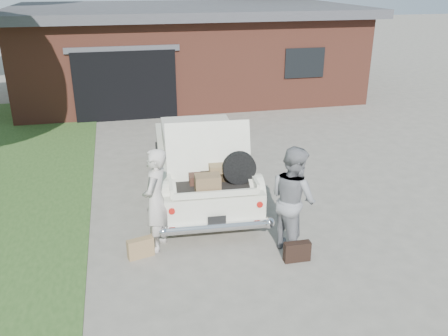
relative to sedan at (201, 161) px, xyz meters
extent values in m
plane|color=gray|center=(0.17, -2.07, -0.69)|extent=(90.00, 90.00, 0.00)
cube|color=brown|center=(1.17, 9.43, 0.81)|extent=(12.00, 7.00, 3.00)
cube|color=#4C4C51|center=(1.17, 9.43, 2.46)|extent=(12.80, 7.80, 0.30)
cube|color=black|center=(-1.33, 5.98, 0.41)|extent=(3.20, 0.30, 2.20)
cube|color=#4C4C51|center=(-1.33, 5.91, 1.56)|extent=(3.50, 0.12, 0.18)
cube|color=black|center=(4.67, 5.91, 0.91)|extent=(1.40, 0.08, 1.00)
cylinder|color=#38281E|center=(5.59, 13.34, 2.35)|extent=(0.44, 0.44, 6.10)
cube|color=white|center=(0.00, 0.04, -0.12)|extent=(2.02, 4.69, 0.60)
cube|color=beige|center=(0.02, 0.31, 0.41)|extent=(1.63, 1.93, 0.48)
cube|color=black|center=(0.07, 1.18, 0.39)|extent=(1.43, 0.16, 0.40)
cube|color=black|center=(-0.04, -0.56, 0.39)|extent=(1.43, 0.16, 0.40)
cylinder|color=black|center=(-0.90, -1.47, -0.39)|extent=(0.24, 0.62, 0.61)
cylinder|color=black|center=(0.71, -1.57, -0.39)|extent=(0.24, 0.62, 0.61)
cylinder|color=black|center=(-0.71, 1.64, -0.39)|extent=(0.24, 0.62, 0.61)
cylinder|color=black|center=(0.90, 1.54, -0.39)|extent=(0.24, 0.62, 0.61)
cylinder|color=silver|center=(-0.14, -2.30, -0.33)|extent=(1.89, 0.28, 0.17)
cylinder|color=#A5140F|center=(-0.89, -2.19, 0.02)|extent=(0.12, 0.10, 0.11)
cylinder|color=#A5140F|center=(0.61, -2.29, 0.02)|extent=(0.12, 0.10, 0.11)
cube|color=black|center=(-0.15, -2.32, -0.19)|extent=(0.31, 0.04, 0.16)
cube|color=black|center=(-0.11, -1.71, 0.20)|extent=(1.48, 1.10, 0.04)
cube|color=white|center=(-0.84, -1.66, 0.29)|extent=(0.12, 1.01, 0.17)
cube|color=white|center=(0.63, -1.75, 0.29)|extent=(0.12, 1.01, 0.17)
cube|color=white|center=(-0.14, -2.21, 0.25)|extent=(1.47, 0.14, 0.11)
cube|color=white|center=(-0.09, -1.35, 0.72)|extent=(1.56, 0.43, 1.02)
cube|color=#45281D|center=(-0.25, -1.59, 0.30)|extent=(0.51, 0.34, 0.16)
cube|color=brown|center=(-0.23, -1.99, 0.37)|extent=(0.45, 0.31, 0.30)
cube|color=black|center=(0.00, -1.49, 0.30)|extent=(0.55, 0.38, 0.17)
cube|color=#98794D|center=(0.07, -1.57, 0.45)|extent=(0.40, 0.27, 0.13)
cylinder|color=black|center=(0.38, -1.78, 0.51)|extent=(0.60, 0.18, 0.59)
imported|color=beige|center=(-1.14, -2.12, 0.21)|extent=(0.65, 0.77, 1.80)
imported|color=gray|center=(1.08, -2.63, 0.23)|extent=(0.94, 1.07, 1.84)
cube|color=#A07D51|center=(-1.45, -2.36, -0.52)|extent=(0.46, 0.24, 0.34)
cube|color=black|center=(1.04, -3.05, -0.52)|extent=(0.44, 0.15, 0.34)
camera|label=1|loc=(-1.62, -9.27, 3.68)|focal=38.00mm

